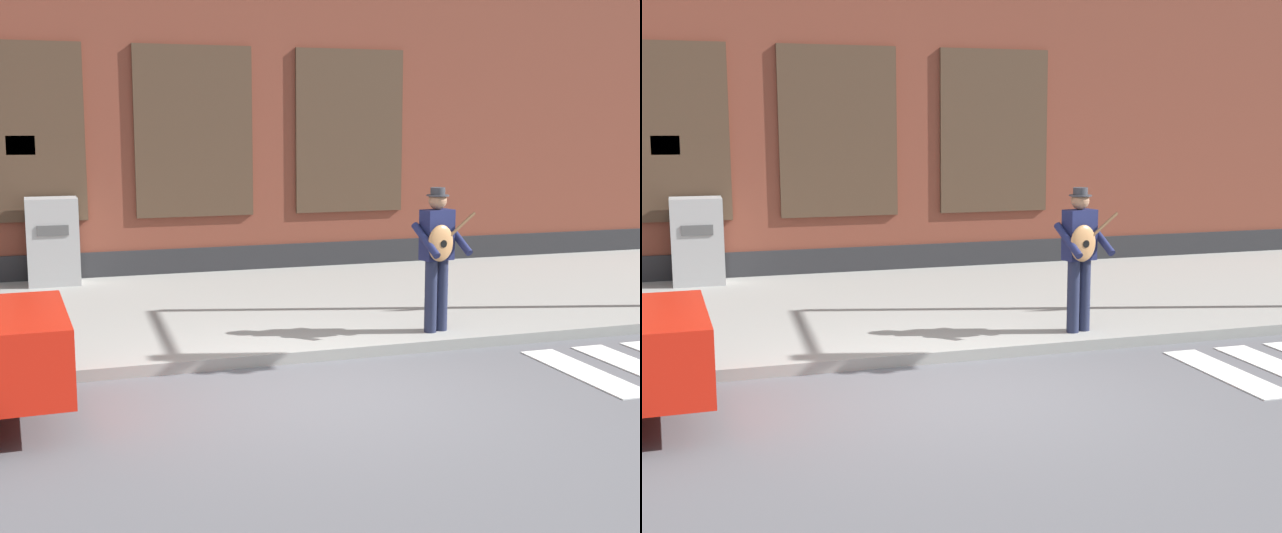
{
  "view_description": "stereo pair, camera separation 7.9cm",
  "coord_description": "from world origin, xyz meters",
  "views": [
    {
      "loc": [
        -2.68,
        -8.07,
        2.66
      ],
      "look_at": [
        0.45,
        1.45,
        1.04
      ],
      "focal_mm": 50.0,
      "sensor_mm": 36.0,
      "label": 1
    },
    {
      "loc": [
        -2.6,
        -8.1,
        2.66
      ],
      "look_at": [
        0.45,
        1.45,
        1.04
      ],
      "focal_mm": 50.0,
      "sensor_mm": 36.0,
      "label": 2
    }
  ],
  "objects": [
    {
      "name": "building_backdrop",
      "position": [
        -0.0,
        8.86,
        4.6
      ],
      "size": [
        28.0,
        4.06,
        9.21
      ],
      "color": "brown",
      "rests_on": "ground"
    },
    {
      "name": "sidewalk",
      "position": [
        0.0,
        4.0,
        0.07
      ],
      "size": [
        28.0,
        5.71,
        0.13
      ],
      "color": "gray",
      "rests_on": "ground"
    },
    {
      "name": "busker",
      "position": [
        1.98,
        1.58,
        1.13
      ],
      "size": [
        0.76,
        0.62,
        1.76
      ],
      "color": "#1E233D",
      "rests_on": "sidewalk"
    },
    {
      "name": "utility_box",
      "position": [
        -2.35,
        6.41,
        0.82
      ],
      "size": [
        0.79,
        0.64,
        1.37
      ],
      "color": "#9E9E9E",
      "rests_on": "sidewalk"
    },
    {
      "name": "ground_plane",
      "position": [
        0.0,
        0.0,
        0.0
      ],
      "size": [
        160.0,
        160.0,
        0.0
      ],
      "primitive_type": "plane",
      "color": "#56565B"
    }
  ]
}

